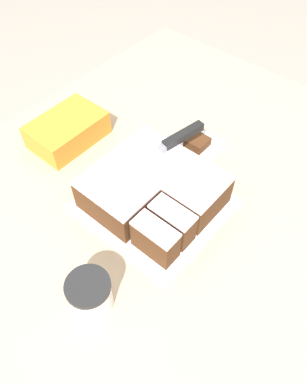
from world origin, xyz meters
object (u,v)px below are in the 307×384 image
object	(u,v)px
knife	(175,140)
brownie	(197,142)
coffee_cup	(90,294)
cake_board	(153,204)
cake	(153,190)
storage_box	(67,130)

from	to	relation	value
knife	brownie	xyz separation A→B (m)	(0.11, 0.00, -0.09)
coffee_cup	cake_board	bearing A→B (deg)	14.47
cake_board	coffee_cup	bearing A→B (deg)	-165.53
cake	knife	distance (m)	0.14
cake_board	brownie	distance (m)	0.24
cake_board	coffee_cup	xyz separation A→B (m)	(-0.28, -0.07, 0.04)
brownie	storage_box	distance (m)	0.38
cake_board	storage_box	size ratio (longest dim) A/B	1.58
cake	brownie	bearing A→B (deg)	8.58
knife	coffee_cup	xyz separation A→B (m)	(-0.41, -0.11, -0.06)
knife	storage_box	world-z (taller)	knife
knife	brownie	world-z (taller)	knife
cake	coffee_cup	distance (m)	0.30
cake	knife	bearing A→B (deg)	15.40
coffee_cup	brownie	distance (m)	0.54
knife	coffee_cup	size ratio (longest dim) A/B	3.33
cake_board	coffee_cup	distance (m)	0.29
coffee_cup	storage_box	size ratio (longest dim) A/B	0.44
cake_board	cake	bearing A→B (deg)	46.55
cake	knife	size ratio (longest dim) A/B	0.94
coffee_cup	knife	bearing A→B (deg)	15.14
cake_board	cake	world-z (taller)	cake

